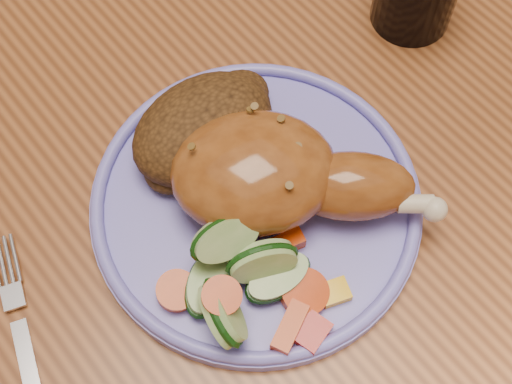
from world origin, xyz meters
The scene contains 8 objects.
ground centered at (0.00, 0.00, 0.00)m, with size 4.00×4.00×0.00m, color brown.
dining_table centered at (0.00, 0.00, 0.67)m, with size 0.90×1.40×0.75m.
plate centered at (-0.11, -0.14, 0.76)m, with size 0.25×0.25×0.01m, color #736DDC.
plate_rim centered at (-0.11, -0.14, 0.77)m, with size 0.25×0.25×0.01m, color #736DDC.
chicken_leg centered at (-0.09, -0.14, 0.79)m, with size 0.18×0.18×0.06m.
rice_pilaf centered at (-0.10, -0.07, 0.78)m, with size 0.12×0.08×0.05m.
vegetable_pile centered at (-0.16, -0.19, 0.78)m, with size 0.11×0.12×0.06m.
fork centered at (-0.30, -0.13, 0.75)m, with size 0.06×0.15×0.00m.
Camera 1 is at (-0.25, -0.31, 1.24)m, focal length 50.00 mm.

